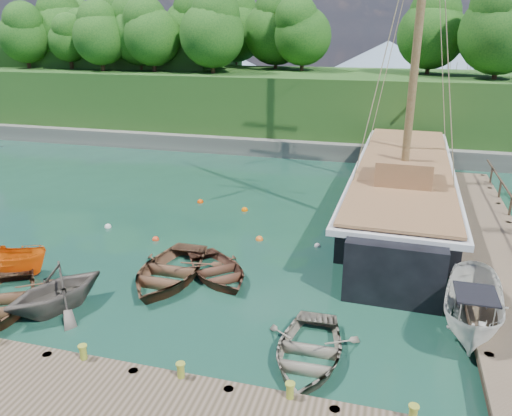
# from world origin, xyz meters

# --- Properties ---
(ground) EXTENTS (160.00, 160.00, 0.00)m
(ground) POSITION_xyz_m (0.00, 0.00, 0.00)
(ground) COLOR #143928
(ground) RESTS_ON ground
(dock_east) EXTENTS (3.20, 24.00, 1.10)m
(dock_east) POSITION_xyz_m (11.50, 7.00, 0.43)
(dock_east) COLOR #463A29
(dock_east) RESTS_ON ground
(bollard_0) EXTENTS (0.26, 0.26, 0.45)m
(bollard_0) POSITION_xyz_m (-4.00, -5.10, 0.00)
(bollard_0) COLOR olive
(bollard_0) RESTS_ON ground
(bollard_1) EXTENTS (0.26, 0.26, 0.45)m
(bollard_1) POSITION_xyz_m (-1.00, -5.10, 0.00)
(bollard_1) COLOR olive
(bollard_1) RESTS_ON ground
(bollard_2) EXTENTS (0.26, 0.26, 0.45)m
(bollard_2) POSITION_xyz_m (2.00, -5.10, 0.00)
(bollard_2) COLOR olive
(bollard_2) RESTS_ON ground
(bollard_3) EXTENTS (0.26, 0.26, 0.45)m
(bollard_3) POSITION_xyz_m (5.00, -5.10, 0.00)
(bollard_3) COLOR olive
(bollard_3) RESTS_ON ground
(rowboat_0) EXTENTS (5.07, 5.60, 0.95)m
(rowboat_0) POSITION_xyz_m (-6.08, -2.60, 0.00)
(rowboat_0) COLOR #4F3321
(rowboat_0) RESTS_ON ground
(rowboat_1) EXTENTS (4.35, 4.60, 1.91)m
(rowboat_1) POSITION_xyz_m (-4.09, -2.16, 0.00)
(rowboat_1) COLOR #5E554E
(rowboat_1) RESTS_ON ground
(rowboat_2) EXTENTS (3.55, 4.96, 1.03)m
(rowboat_2) POSITION_xyz_m (-1.22, 1.01, 0.00)
(rowboat_2) COLOR brown
(rowboat_2) RESTS_ON ground
(rowboat_3) EXTENTS (3.07, 4.25, 0.87)m
(rowboat_3) POSITION_xyz_m (5.05, -2.66, 0.00)
(rowboat_3) COLOR #706A5C
(rowboat_3) RESTS_ON ground
(rowboat_4) EXTENTS (4.81, 4.89, 0.83)m
(rowboat_4) POSITION_xyz_m (0.60, 1.73, 0.00)
(rowboat_4) COLOR #4E2D20
(rowboat_4) RESTS_ON ground
(motorboat_orange) EXTENTS (3.75, 1.81, 1.39)m
(motorboat_orange) POSITION_xyz_m (-7.72, -0.36, 0.00)
(motorboat_orange) COLOR orange
(motorboat_orange) RESTS_ON ground
(cabin_boat_white) EXTENTS (2.50, 5.14, 1.91)m
(cabin_boat_white) POSITION_xyz_m (10.00, 0.28, 0.00)
(cabin_boat_white) COLOR silver
(cabin_boat_white) RESTS_ON ground
(schooner) EXTENTS (5.66, 28.01, 20.62)m
(schooner) POSITION_xyz_m (7.69, 11.95, 1.14)
(schooner) COLOR black
(schooner) RESTS_ON ground
(mooring_buoy_0) EXTENTS (0.35, 0.35, 0.35)m
(mooring_buoy_0) POSITION_xyz_m (-6.62, 5.38, 0.00)
(mooring_buoy_0) COLOR silver
(mooring_buoy_0) RESTS_ON ground
(mooring_buoy_1) EXTENTS (0.33, 0.33, 0.33)m
(mooring_buoy_1) POSITION_xyz_m (-3.55, 4.55, 0.00)
(mooring_buoy_1) COLOR #DF421D
(mooring_buoy_1) RESTS_ON ground
(mooring_buoy_2) EXTENTS (0.36, 0.36, 0.36)m
(mooring_buoy_2) POSITION_xyz_m (1.23, 5.89, 0.00)
(mooring_buoy_2) COLOR orange
(mooring_buoy_2) RESTS_ON ground
(mooring_buoy_3) EXTENTS (0.29, 0.29, 0.29)m
(mooring_buoy_3) POSITION_xyz_m (4.02, 5.86, 0.00)
(mooring_buoy_3) COLOR silver
(mooring_buoy_3) RESTS_ON ground
(mooring_buoy_4) EXTENTS (0.35, 0.35, 0.35)m
(mooring_buoy_4) POSITION_xyz_m (-3.54, 10.30, 0.00)
(mooring_buoy_4) COLOR #EE4200
(mooring_buoy_4) RESTS_ON ground
(mooring_buoy_5) EXTENTS (0.36, 0.36, 0.36)m
(mooring_buoy_5) POSITION_xyz_m (-0.64, 9.65, 0.00)
(mooring_buoy_5) COLOR #EC6300
(mooring_buoy_5) RESTS_ON ground
(headland) EXTENTS (51.00, 19.31, 12.90)m
(headland) POSITION_xyz_m (-12.88, 31.36, 5.54)
(headland) COLOR #474744
(headland) RESTS_ON ground
(distant_ridge) EXTENTS (117.00, 40.00, 10.00)m
(distant_ridge) POSITION_xyz_m (4.30, 70.00, 4.35)
(distant_ridge) COLOR #728CA5
(distant_ridge) RESTS_ON ground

